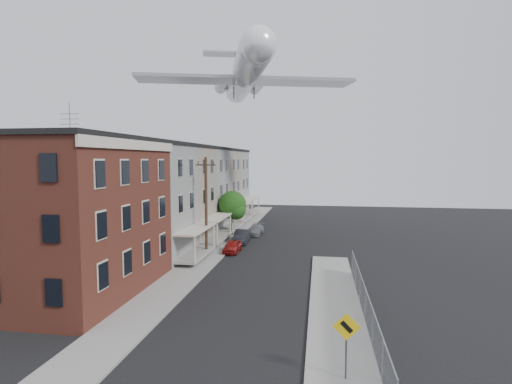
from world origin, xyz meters
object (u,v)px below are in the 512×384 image
(car_far, at_px, (256,230))
(car_near, at_px, (232,246))
(utility_pole, at_px, (206,205))
(car_mid, at_px, (242,236))
(warning_sign, at_px, (346,336))
(street_tree, at_px, (233,206))
(airplane, at_px, (244,75))

(car_far, bearing_deg, car_near, -92.07)
(utility_pole, relative_size, car_mid, 2.20)
(warning_sign, relative_size, car_mid, 0.68)
(utility_pole, xyz_separation_m, street_tree, (0.33, 9.92, -1.22))
(warning_sign, bearing_deg, car_far, 105.72)
(utility_pole, height_order, airplane, airplane)
(warning_sign, distance_m, car_near, 22.81)
(car_mid, relative_size, airplane, 0.16)
(street_tree, height_order, car_near, street_tree)
(car_near, bearing_deg, warning_sign, -64.97)
(utility_pole, height_order, street_tree, utility_pole)
(street_tree, relative_size, car_mid, 1.27)
(car_near, bearing_deg, car_mid, 91.21)
(street_tree, xyz_separation_m, car_mid, (1.67, -3.62, -2.78))
(street_tree, height_order, car_far, street_tree)
(car_near, bearing_deg, car_far, 86.63)
(car_mid, xyz_separation_m, airplane, (-0.31, 3.31, 17.42))
(car_near, relative_size, car_mid, 0.83)
(car_mid, bearing_deg, utility_pole, -110.04)
(warning_sign, bearing_deg, car_near, 113.83)
(utility_pole, bearing_deg, car_far, 76.06)
(car_mid, bearing_deg, warning_sign, -72.49)
(street_tree, bearing_deg, car_far, 24.71)
(street_tree, distance_m, car_near, 8.77)
(airplane, bearing_deg, utility_pole, -99.99)
(warning_sign, xyz_separation_m, car_far, (-8.46, 30.06, -1.32))
(utility_pole, height_order, car_mid, utility_pole)
(warning_sign, bearing_deg, street_tree, 110.58)
(utility_pole, xyz_separation_m, car_mid, (2.00, 6.31, -4.00))
(car_near, distance_m, car_mid, 4.50)
(utility_pole, distance_m, car_far, 12.09)
(car_near, distance_m, airplane, 19.18)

